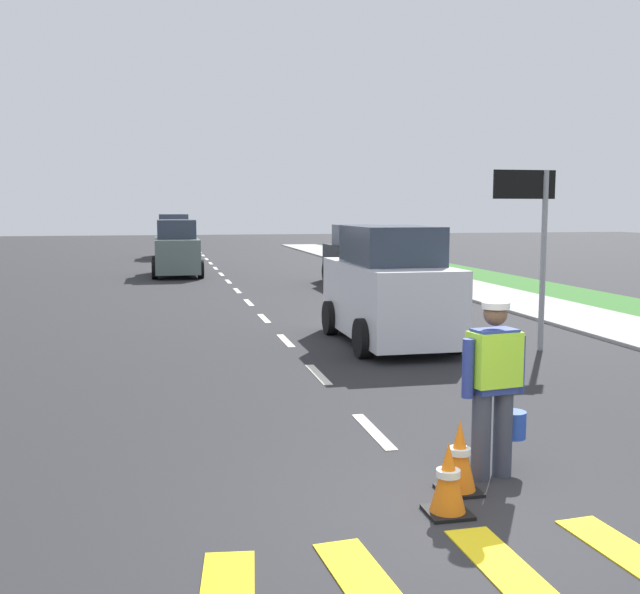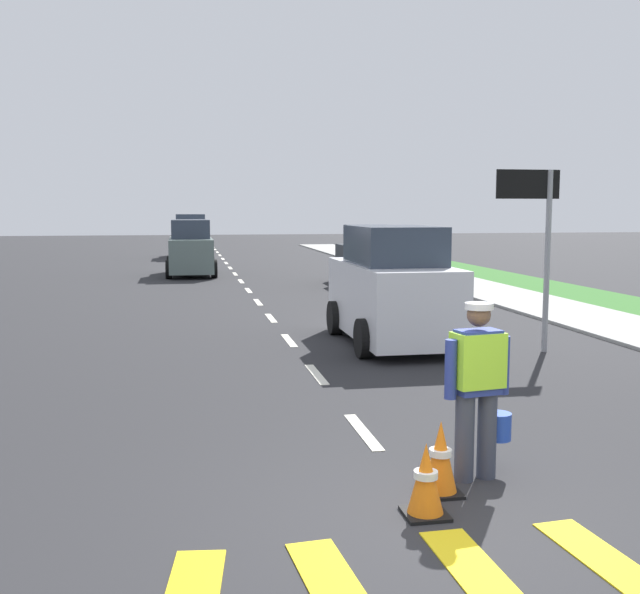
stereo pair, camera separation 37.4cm
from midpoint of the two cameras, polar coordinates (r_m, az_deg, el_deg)
ground_plane at (r=26.47m, az=-7.50°, el=1.23°), size 96.00×96.00×0.00m
sidewalk_right at (r=18.07m, az=19.10°, el=-1.64°), size 2.40×72.00×0.14m
crosswalk_stripes at (r=5.46m, az=13.47°, el=-20.91°), size 4.56×1.93×0.01m
lane_center_line at (r=30.64m, az=-8.15°, el=1.97°), size 0.14×46.40×0.01m
road_worker at (r=7.14m, az=11.81°, el=-6.28°), size 0.74×0.45×1.67m
lane_direction_sign at (r=13.58m, az=15.17°, el=6.03°), size 1.16×0.11×3.20m
traffic_cone_near at (r=6.39m, az=8.09°, el=-13.63°), size 0.36×0.36×0.62m
traffic_cone_far at (r=6.86m, az=9.07°, el=-11.99°), size 0.36×0.36×0.67m
car_oncoming_second at (r=28.80m, az=-11.29°, el=3.56°), size 1.86×4.00×2.12m
car_parked_far at (r=24.83m, az=2.65°, el=3.06°), size 1.90×4.15×2.00m
car_outgoing_ahead at (r=13.96m, az=4.53°, el=0.58°), size 1.89×3.96×2.21m
car_oncoming_third at (r=39.81m, az=-11.41°, el=4.50°), size 1.93×4.38×2.26m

